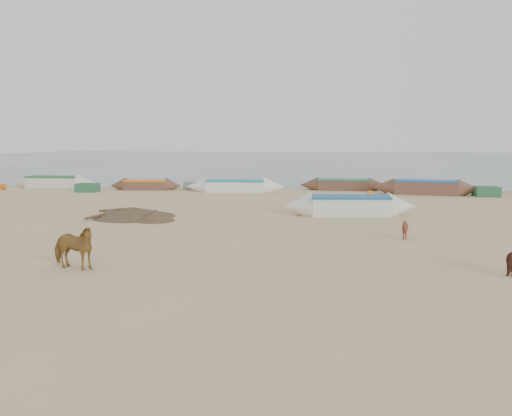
# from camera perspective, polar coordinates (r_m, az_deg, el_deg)

# --- Properties ---
(ground) EXTENTS (140.00, 140.00, 0.00)m
(ground) POSITION_cam_1_polar(r_m,az_deg,el_deg) (15.82, -1.66, -5.54)
(ground) COLOR tan
(ground) RESTS_ON ground
(sea) EXTENTS (160.00, 160.00, 0.00)m
(sea) POSITION_cam_1_polar(r_m,az_deg,el_deg) (97.33, 5.26, 5.60)
(sea) COLOR slate
(sea) RESTS_ON ground
(cow_adult) EXTENTS (1.63, 1.00, 1.28)m
(cow_adult) POSITION_cam_1_polar(r_m,az_deg,el_deg) (15.01, -20.22, -4.25)
(cow_adult) COLOR olive
(cow_adult) RESTS_ON ground
(calf_front) EXTENTS (0.93, 0.91, 0.77)m
(calf_front) POSITION_cam_1_polar(r_m,az_deg,el_deg) (19.23, 16.66, -2.31)
(calf_front) COLOR maroon
(calf_front) RESTS_ON ground
(near_canoe) EXTENTS (6.52, 2.07, 0.97)m
(near_canoe) POSITION_cam_1_polar(r_m,az_deg,el_deg) (24.64, 10.64, 0.28)
(near_canoe) COLOR silver
(near_canoe) RESTS_ON ground
(debris_pile) EXTENTS (4.69, 4.69, 0.46)m
(debris_pile) POSITION_cam_1_polar(r_m,az_deg,el_deg) (24.55, -13.77, -0.44)
(debris_pile) COLOR brown
(debris_pile) RESTS_ON ground
(waterline_canoes) EXTENTS (51.34, 4.21, 0.97)m
(waterline_canoes) POSITION_cam_1_polar(r_m,az_deg,el_deg) (35.78, 8.34, 2.53)
(waterline_canoes) COLOR silver
(waterline_canoes) RESTS_ON ground
(beach_clutter) EXTENTS (42.77, 4.76, 0.64)m
(beach_clutter) POSITION_cam_1_polar(r_m,az_deg,el_deg) (34.95, 9.01, 2.19)
(beach_clutter) COLOR #2A5F3F
(beach_clutter) RESTS_ON ground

